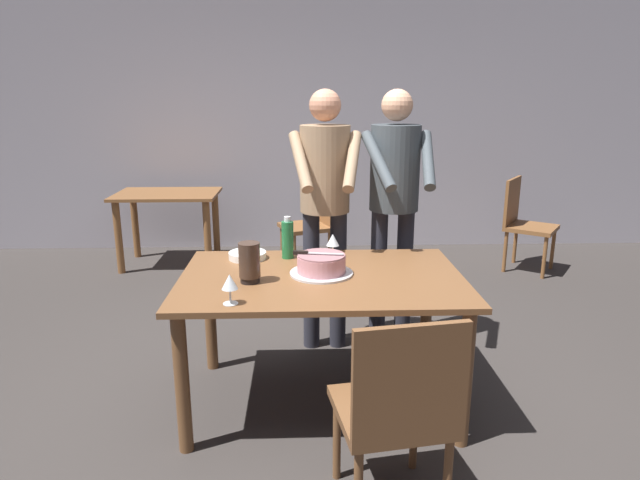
{
  "coord_description": "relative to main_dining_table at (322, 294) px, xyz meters",
  "views": [
    {
      "loc": [
        -0.11,
        -2.76,
        1.69
      ],
      "look_at": [
        -0.0,
        0.18,
        0.9
      ],
      "focal_mm": 30.64,
      "sensor_mm": 36.0,
      "label": 1
    }
  ],
  "objects": [
    {
      "name": "background_chair_1",
      "position": [
        0.01,
        2.46,
        -0.15
      ],
      "size": [
        0.56,
        0.56,
        0.9
      ],
      "color": "brown",
      "rests_on": "ground_plane"
    },
    {
      "name": "water_bottle",
      "position": [
        -0.19,
        0.33,
        0.22
      ],
      "size": [
        0.07,
        0.07,
        0.25
      ],
      "color": "#1E6B38",
      "rests_on": "main_dining_table"
    },
    {
      "name": "person_standing_beside",
      "position": [
        0.5,
        0.74,
        0.43
      ],
      "size": [
        0.47,
        0.56,
        1.72
      ],
      "color": "#2D2D38",
      "rests_on": "ground_plane"
    },
    {
      "name": "ground_plane",
      "position": [
        0.0,
        0.0,
        -0.64
      ],
      "size": [
        14.0,
        14.0,
        0.0
      ],
      "primitive_type": "plane",
      "color": "#383330"
    },
    {
      "name": "wine_glass_near",
      "position": [
        -0.44,
        -0.39,
        0.21
      ],
      "size": [
        0.08,
        0.08,
        0.14
      ],
      "color": "silver",
      "rests_on": "main_dining_table"
    },
    {
      "name": "cake_on_platter",
      "position": [
        -0.0,
        0.03,
        0.16
      ],
      "size": [
        0.34,
        0.34,
        0.11
      ],
      "color": "silver",
      "rests_on": "main_dining_table"
    },
    {
      "name": "main_dining_table",
      "position": [
        0.0,
        0.0,
        0.0
      ],
      "size": [
        1.51,
        0.99,
        0.75
      ],
      "color": "brown",
      "rests_on": "ground_plane"
    },
    {
      "name": "cake_knife",
      "position": [
        -0.07,
        0.04,
        0.22
      ],
      "size": [
        0.27,
        0.07,
        0.02
      ],
      "color": "silver",
      "rests_on": "cake_on_platter"
    },
    {
      "name": "back_wall",
      "position": [
        0.0,
        3.35,
        0.71
      ],
      "size": [
        10.0,
        0.12,
        2.7
      ],
      "primitive_type": "cube",
      "color": "#ADA8B2",
      "rests_on": "ground_plane"
    },
    {
      "name": "wine_glass_far",
      "position": [
        0.08,
        0.33,
        0.21
      ],
      "size": [
        0.08,
        0.08,
        0.14
      ],
      "color": "silver",
      "rests_on": "main_dining_table"
    },
    {
      "name": "chair_near_side",
      "position": [
        0.26,
        -0.87,
        -0.15
      ],
      "size": [
        0.5,
        0.5,
        0.9
      ],
      "color": "brown",
      "rests_on": "ground_plane"
    },
    {
      "name": "hurricane_lamp",
      "position": [
        -0.37,
        -0.09,
        0.21
      ],
      "size": [
        0.11,
        0.11,
        0.21
      ],
      "color": "black",
      "rests_on": "main_dining_table"
    },
    {
      "name": "plate_stack",
      "position": [
        -0.42,
        0.33,
        0.13
      ],
      "size": [
        0.22,
        0.22,
        0.04
      ],
      "color": "white",
      "rests_on": "main_dining_table"
    },
    {
      "name": "background_chair_0",
      "position": [
        2.07,
        2.36,
        -0.15
      ],
      "size": [
        0.61,
        0.61,
        0.9
      ],
      "color": "brown",
      "rests_on": "ground_plane"
    },
    {
      "name": "person_cutting_cake",
      "position": [
        0.05,
        0.71,
        0.43
      ],
      "size": [
        0.47,
        0.55,
        1.72
      ],
      "color": "#2D2D38",
      "rests_on": "ground_plane"
    },
    {
      "name": "background_table",
      "position": [
        -1.44,
        2.65,
        -0.07
      ],
      "size": [
        1.0,
        0.7,
        0.74
      ],
      "color": "brown",
      "rests_on": "ground_plane"
    }
  ]
}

